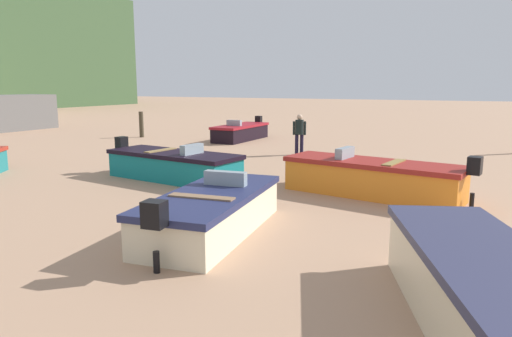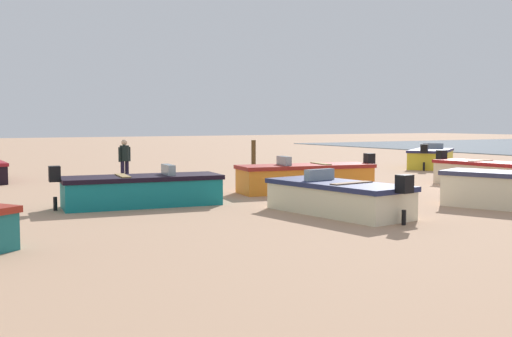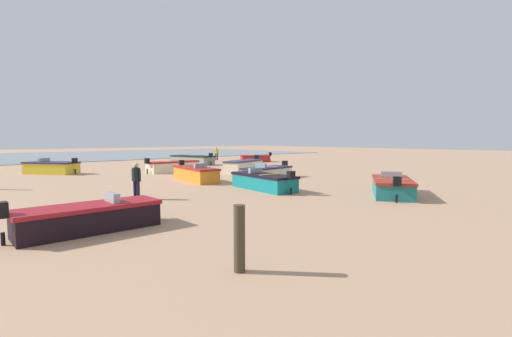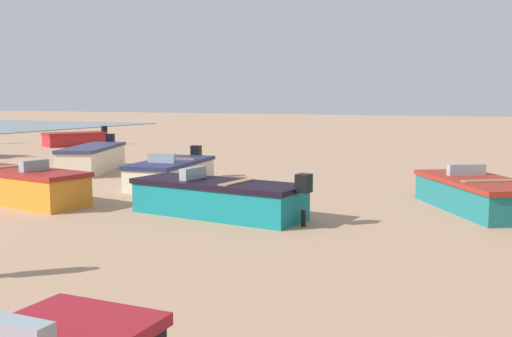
{
  "view_description": "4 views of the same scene",
  "coord_description": "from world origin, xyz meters",
  "px_view_note": "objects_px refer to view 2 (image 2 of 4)",
  "views": [
    {
      "loc": [
        -9.03,
        3.61,
        2.78
      ],
      "look_at": [
        -0.11,
        8.05,
        0.97
      ],
      "focal_mm": 32.62,
      "sensor_mm": 36.0,
      "label": 1
    },
    {
      "loc": [
        -13.77,
        17.31,
        2.25
      ],
      "look_at": [
        2.52,
        7.99,
        0.83
      ],
      "focal_mm": 43.1,
      "sensor_mm": 36.0,
      "label": 2
    },
    {
      "loc": [
        14.94,
        25.64,
        2.68
      ],
      "look_at": [
        0.01,
        9.02,
        0.83
      ],
      "focal_mm": 25.31,
      "sensor_mm": 36.0,
      "label": 3
    },
    {
      "loc": [
        14.28,
        18.37,
        2.76
      ],
      "look_at": [
        -0.53,
        11.65,
        0.84
      ],
      "focal_mm": 42.21,
      "sensor_mm": 36.0,
      "label": 4
    }
  ],
  "objects_px": {
    "boat_teal_2": "(142,190)",
    "mooring_post_near_water": "(254,154)",
    "boat_cream_4": "(338,197)",
    "beach_walker_distant": "(125,157)",
    "boat_yellow_5": "(431,158)",
    "boat_orange_9": "(306,178)",
    "boat_cream_3": "(493,174)"
  },
  "relations": [
    {
      "from": "boat_yellow_5",
      "to": "boat_orange_9",
      "type": "distance_m",
      "value": 12.65
    },
    {
      "from": "boat_cream_4",
      "to": "beach_walker_distant",
      "type": "xyz_separation_m",
      "value": [
        10.08,
        2.15,
        0.54
      ]
    },
    {
      "from": "boat_cream_3",
      "to": "boat_cream_4",
      "type": "xyz_separation_m",
      "value": [
        -2.38,
        8.53,
        -0.04
      ]
    },
    {
      "from": "boat_teal_2",
      "to": "mooring_post_near_water",
      "type": "bearing_deg",
      "value": 145.19
    },
    {
      "from": "mooring_post_near_water",
      "to": "boat_orange_9",
      "type": "bearing_deg",
      "value": 159.59
    },
    {
      "from": "boat_orange_9",
      "to": "mooring_post_near_water",
      "type": "xyz_separation_m",
      "value": [
        10.04,
        -3.73,
        0.23
      ]
    },
    {
      "from": "boat_yellow_5",
      "to": "mooring_post_near_water",
      "type": "xyz_separation_m",
      "value": [
        4.39,
        7.59,
        0.21
      ]
    },
    {
      "from": "boat_cream_3",
      "to": "boat_yellow_5",
      "type": "bearing_deg",
      "value": -125.8
    },
    {
      "from": "boat_cream_4",
      "to": "mooring_post_near_water",
      "type": "distance_m",
      "value": 15.52
    },
    {
      "from": "beach_walker_distant",
      "to": "boat_orange_9",
      "type": "bearing_deg",
      "value": -73.28
    },
    {
      "from": "boat_yellow_5",
      "to": "boat_orange_9",
      "type": "xyz_separation_m",
      "value": [
        -5.64,
        11.33,
        -0.01
      ]
    },
    {
      "from": "boat_yellow_5",
      "to": "beach_walker_distant",
      "type": "distance_m",
      "value": 15.53
    },
    {
      "from": "boat_teal_2",
      "to": "boat_cream_3",
      "type": "bearing_deg",
      "value": 90.33
    },
    {
      "from": "boat_orange_9",
      "to": "beach_walker_distant",
      "type": "bearing_deg",
      "value": 45.37
    },
    {
      "from": "boat_cream_3",
      "to": "beach_walker_distant",
      "type": "bearing_deg",
      "value": -39.19
    },
    {
      "from": "boat_cream_3",
      "to": "mooring_post_near_water",
      "type": "height_order",
      "value": "mooring_post_near_water"
    },
    {
      "from": "boat_teal_2",
      "to": "boat_cream_3",
      "type": "height_order",
      "value": "boat_cream_3"
    },
    {
      "from": "boat_cream_4",
      "to": "boat_yellow_5",
      "type": "height_order",
      "value": "boat_yellow_5"
    },
    {
      "from": "boat_cream_4",
      "to": "boat_yellow_5",
      "type": "distance_m",
      "value": 16.7
    },
    {
      "from": "boat_teal_2",
      "to": "boat_yellow_5",
      "type": "relative_size",
      "value": 1.1
    },
    {
      "from": "boat_cream_3",
      "to": "boat_yellow_5",
      "type": "height_order",
      "value": "boat_yellow_5"
    },
    {
      "from": "boat_teal_2",
      "to": "mooring_post_near_water",
      "type": "distance_m",
      "value": 14.22
    },
    {
      "from": "mooring_post_near_water",
      "to": "boat_yellow_5",
      "type": "bearing_deg",
      "value": -120.06
    },
    {
      "from": "boat_cream_4",
      "to": "boat_orange_9",
      "type": "height_order",
      "value": "boat_orange_9"
    },
    {
      "from": "boat_yellow_5",
      "to": "boat_orange_9",
      "type": "relative_size",
      "value": 0.86
    },
    {
      "from": "boat_cream_4",
      "to": "beach_walker_distant",
      "type": "distance_m",
      "value": 10.32
    },
    {
      "from": "boat_cream_3",
      "to": "mooring_post_near_water",
      "type": "xyz_separation_m",
      "value": [
        12.02,
        2.75,
        0.24
      ]
    },
    {
      "from": "boat_yellow_5",
      "to": "boat_orange_9",
      "type": "bearing_deg",
      "value": -99.3
    },
    {
      "from": "boat_cream_4",
      "to": "mooring_post_near_water",
      "type": "relative_size",
      "value": 3.05
    },
    {
      "from": "boat_yellow_5",
      "to": "beach_walker_distant",
      "type": "bearing_deg",
      "value": -126.03
    },
    {
      "from": "boat_orange_9",
      "to": "boat_cream_3",
      "type": "bearing_deg",
      "value": -97.97
    },
    {
      "from": "boat_teal_2",
      "to": "mooring_post_near_water",
      "type": "relative_size",
      "value": 3.33
    }
  ]
}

